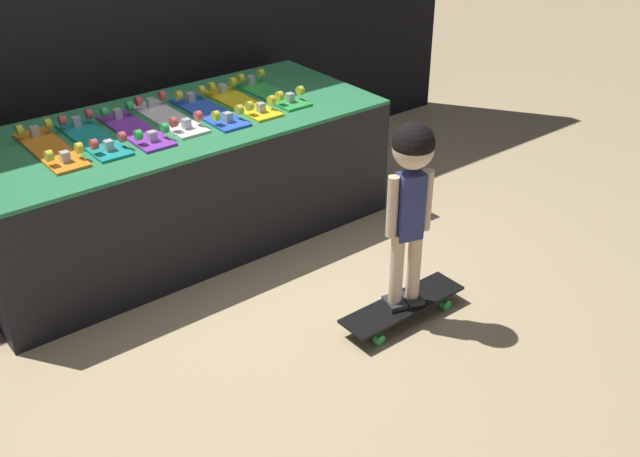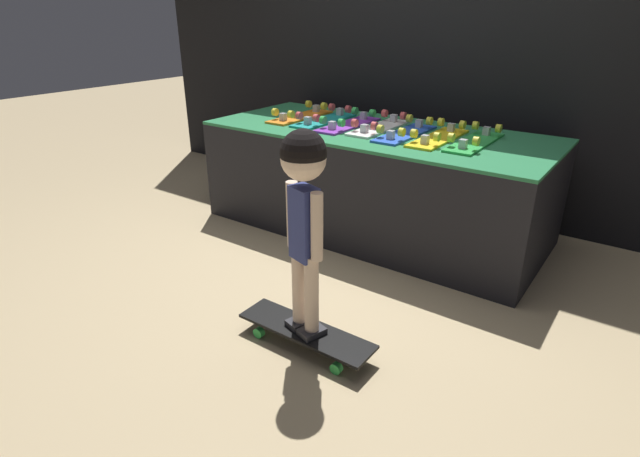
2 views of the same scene
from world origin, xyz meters
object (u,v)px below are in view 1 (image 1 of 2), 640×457
at_px(skateboard_on_floor, 403,306).
at_px(child, 411,182).
at_px(skateboard_teal_on_rack, 93,137).
at_px(skateboard_blue_on_rack, 209,110).
at_px(skateboard_white_on_rack, 168,116).
at_px(skateboard_yellow_on_rack, 241,101).
at_px(skateboard_orange_on_rack, 50,147).
at_px(skateboard_green_on_rack, 270,92).
at_px(skateboard_purple_on_rack, 135,128).

relative_size(skateboard_on_floor, child, 0.73).
xyz_separation_m(skateboard_teal_on_rack, skateboard_blue_on_rack, (0.66, -0.04, 0.00)).
bearing_deg(skateboard_white_on_rack, skateboard_blue_on_rack, -14.51).
bearing_deg(child, skateboard_teal_on_rack, 138.48).
relative_size(skateboard_teal_on_rack, skateboard_white_on_rack, 1.00).
height_order(skateboard_teal_on_rack, skateboard_on_floor, skateboard_teal_on_rack).
bearing_deg(skateboard_yellow_on_rack, skateboard_teal_on_rack, 178.15).
xyz_separation_m(skateboard_white_on_rack, skateboard_yellow_on_rack, (0.44, -0.04, 0.00)).
distance_m(skateboard_orange_on_rack, skateboard_on_floor, 1.89).
bearing_deg(skateboard_green_on_rack, skateboard_blue_on_rack, -174.79).
bearing_deg(skateboard_on_floor, skateboard_white_on_rack, 107.23).
bearing_deg(skateboard_purple_on_rack, skateboard_orange_on_rack, 176.11).
relative_size(skateboard_purple_on_rack, skateboard_on_floor, 0.89).
bearing_deg(skateboard_white_on_rack, skateboard_yellow_on_rack, -5.82).
bearing_deg(skateboard_teal_on_rack, skateboard_on_floor, -57.89).
xyz_separation_m(skateboard_purple_on_rack, skateboard_yellow_on_rack, (0.66, -0.00, 0.00)).
xyz_separation_m(skateboard_blue_on_rack, skateboard_green_on_rack, (0.44, 0.04, 0.00)).
xyz_separation_m(skateboard_purple_on_rack, skateboard_green_on_rack, (0.88, 0.03, 0.00)).
distance_m(skateboard_purple_on_rack, skateboard_on_floor, 1.66).
distance_m(skateboard_orange_on_rack, skateboard_white_on_rack, 0.66).
distance_m(skateboard_white_on_rack, skateboard_blue_on_rack, 0.23).
xyz_separation_m(skateboard_green_on_rack, skateboard_on_floor, (-0.22, -1.40, -0.65)).
distance_m(skateboard_orange_on_rack, skateboard_blue_on_rack, 0.88).
bearing_deg(skateboard_orange_on_rack, skateboard_on_floor, -51.96).
xyz_separation_m(skateboard_purple_on_rack, skateboard_on_floor, (0.66, -1.37, -0.65)).
relative_size(skateboard_purple_on_rack, skateboard_yellow_on_rack, 1.00).
xyz_separation_m(skateboard_yellow_on_rack, skateboard_green_on_rack, (0.22, 0.03, 0.00)).
height_order(skateboard_white_on_rack, skateboard_on_floor, skateboard_white_on_rack).
height_order(skateboard_orange_on_rack, skateboard_white_on_rack, same).
distance_m(skateboard_orange_on_rack, skateboard_green_on_rack, 1.31).
height_order(skateboard_yellow_on_rack, skateboard_green_on_rack, same).
bearing_deg(skateboard_teal_on_rack, skateboard_yellow_on_rack, -1.85).
distance_m(skateboard_blue_on_rack, skateboard_on_floor, 1.52).
relative_size(skateboard_teal_on_rack, skateboard_purple_on_rack, 1.00).
xyz_separation_m(skateboard_orange_on_rack, skateboard_teal_on_rack, (0.22, -0.00, 0.00)).
distance_m(skateboard_yellow_on_rack, skateboard_green_on_rack, 0.22).
height_order(skateboard_yellow_on_rack, skateboard_on_floor, skateboard_yellow_on_rack).
height_order(skateboard_orange_on_rack, skateboard_teal_on_rack, same).
xyz_separation_m(skateboard_white_on_rack, skateboard_on_floor, (0.44, -1.41, -0.65)).
bearing_deg(skateboard_orange_on_rack, skateboard_blue_on_rack, -2.84).
xyz_separation_m(skateboard_green_on_rack, child, (-0.22, -1.40, 0.01)).
bearing_deg(skateboard_orange_on_rack, skateboard_yellow_on_rack, -1.65).
distance_m(skateboard_white_on_rack, skateboard_green_on_rack, 0.66).
height_order(skateboard_purple_on_rack, skateboard_green_on_rack, same).
relative_size(skateboard_blue_on_rack, skateboard_yellow_on_rack, 1.00).
bearing_deg(skateboard_teal_on_rack, skateboard_orange_on_rack, 179.15).
relative_size(skateboard_blue_on_rack, child, 0.65).
height_order(skateboard_white_on_rack, skateboard_blue_on_rack, same).
height_order(skateboard_blue_on_rack, skateboard_green_on_rack, same).
bearing_deg(skateboard_teal_on_rack, skateboard_white_on_rack, 2.15).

